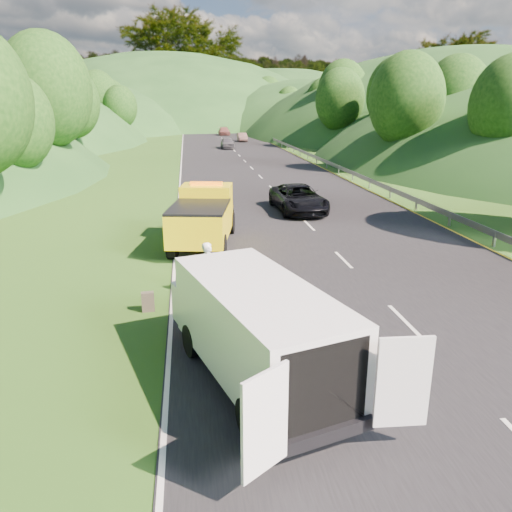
{
  "coord_description": "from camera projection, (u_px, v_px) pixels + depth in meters",
  "views": [
    {
      "loc": [
        -3.22,
        -14.95,
        6.27
      ],
      "look_at": [
        -1.07,
        0.91,
        1.3
      ],
      "focal_mm": 35.0,
      "sensor_mm": 36.0,
      "label": 1
    }
  ],
  "objects": [
    {
      "name": "dist_car_c",
      "position": [
        224.0,
        135.0,
        96.65
      ],
      "size": [
        2.07,
        5.08,
        1.48
      ],
      "primitive_type": "imported",
      "color": "brown",
      "rests_on": "ground"
    },
    {
      "name": "spare_tire",
      "position": [
        301.0,
        419.0,
        10.28
      ],
      "size": [
        0.68,
        0.68,
        0.2
      ],
      "primitive_type": "cylinder",
      "color": "black",
      "rests_on": "ground"
    },
    {
      "name": "passing_suv",
      "position": [
        298.0,
        212.0,
        29.63
      ],
      "size": [
        2.84,
        5.73,
        1.56
      ],
      "primitive_type": "imported",
      "rotation": [
        0.0,
        0.0,
        0.05
      ],
      "color": "black",
      "rests_on": "ground"
    },
    {
      "name": "ground",
      "position": [
        292.0,
        300.0,
        16.42
      ],
      "size": [
        320.0,
        320.0,
        0.0
      ],
      "primitive_type": "plane",
      "color": "#38661E",
      "rests_on": "ground"
    },
    {
      "name": "tow_truck",
      "position": [
        204.0,
        216.0,
        22.45
      ],
      "size": [
        3.34,
        6.58,
        2.7
      ],
      "rotation": [
        0.0,
        0.0,
        -0.17
      ],
      "color": "black",
      "rests_on": "ground"
    },
    {
      "name": "road_surface",
      "position": [
        245.0,
        161.0,
        54.66
      ],
      "size": [
        14.0,
        200.0,
        0.02
      ],
      "primitive_type": "cube",
      "color": "black",
      "rests_on": "ground"
    },
    {
      "name": "dist_car_b",
      "position": [
        242.0,
        142.0,
        81.52
      ],
      "size": [
        1.43,
        4.09,
        1.35
      ],
      "primitive_type": "imported",
      "color": "brown",
      "rests_on": "ground"
    },
    {
      "name": "hills_backdrop",
      "position": [
        220.0,
        124.0,
        144.73
      ],
      "size": [
        201.0,
        288.6,
        44.0
      ],
      "primitive_type": null,
      "color": "#2D5B23",
      "rests_on": "ground"
    },
    {
      "name": "child",
      "position": [
        218.0,
        314.0,
        15.37
      ],
      "size": [
        0.57,
        0.56,
        0.92
      ],
      "primitive_type": "imported",
      "rotation": [
        0.0,
        0.0,
        -0.71
      ],
      "color": "tan",
      "rests_on": "ground"
    },
    {
      "name": "suitcase",
      "position": [
        148.0,
        302.0,
        15.5
      ],
      "size": [
        0.41,
        0.26,
        0.63
      ],
      "primitive_type": "cube",
      "rotation": [
        0.0,
        0.0,
        0.11
      ],
      "color": "#4E473B",
      "rests_on": "ground"
    },
    {
      "name": "woman",
      "position": [
        210.0,
        295.0,
        16.86
      ],
      "size": [
        0.6,
        0.75,
        1.84
      ],
      "primitive_type": "imported",
      "rotation": [
        0.0,
        0.0,
        1.39
      ],
      "color": "white",
      "rests_on": "ground"
    },
    {
      "name": "tree_line_left",
      "position": [
        75.0,
        148.0,
        70.76
      ],
      "size": [
        14.0,
        140.0,
        14.0
      ],
      "primitive_type": null,
      "color": "#335F1B",
      "rests_on": "ground"
    },
    {
      "name": "guardrail",
      "position": [
        288.0,
        150.0,
        67.43
      ],
      "size": [
        0.06,
        140.0,
        1.52
      ],
      "primitive_type": "cube",
      "color": "gray",
      "rests_on": "ground"
    },
    {
      "name": "worker",
      "position": [
        294.0,
        413.0,
        10.49
      ],
      "size": [
        1.13,
        0.73,
        1.65
      ],
      "primitive_type": "imported",
      "rotation": [
        0.0,
        0.0,
        -0.11
      ],
      "color": "black",
      "rests_on": "ground"
    },
    {
      "name": "white_van",
      "position": [
        255.0,
        327.0,
        11.35
      ],
      "size": [
        4.79,
        7.35,
        2.42
      ],
      "rotation": [
        0.0,
        0.0,
        0.3
      ],
      "color": "black",
      "rests_on": "ground"
    },
    {
      "name": "dist_car_a",
      "position": [
        228.0,
        149.0,
        69.29
      ],
      "size": [
        1.79,
        4.45,
        1.52
      ],
      "primitive_type": "imported",
      "color": "#464549",
      "rests_on": "ground"
    },
    {
      "name": "tree_line_right",
      "position": [
        360.0,
        144.0,
        76.16
      ],
      "size": [
        14.0,
        140.0,
        14.0
      ],
      "primitive_type": null,
      "color": "#335F1B",
      "rests_on": "ground"
    }
  ]
}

